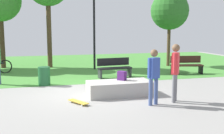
{
  "coord_description": "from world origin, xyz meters",
  "views": [
    {
      "loc": [
        -1.48,
        -9.49,
        2.3
      ],
      "look_at": [
        1.11,
        0.27,
        0.85
      ],
      "focal_mm": 43.28,
      "sensor_mm": 36.0,
      "label": 1
    }
  ],
  "objects_px": {
    "skater_performing_trick": "(175,68)",
    "lamp_post": "(94,21)",
    "skater_watching": "(154,73)",
    "park_bench_far_left": "(186,64)",
    "tree_young_birch": "(170,11)",
    "trash_bin": "(44,76)",
    "park_bench_near_path": "(114,67)",
    "concrete_ledge": "(119,88)",
    "backpack_on_ledge": "(122,76)",
    "skateboard_by_ledge": "(78,102)",
    "tree_leaning_ash": "(0,1)"
  },
  "relations": [
    {
      "from": "backpack_on_ledge",
      "to": "trash_bin",
      "type": "relative_size",
      "value": 0.42
    },
    {
      "from": "skater_watching",
      "to": "trash_bin",
      "type": "height_order",
      "value": "skater_watching"
    },
    {
      "from": "skater_performing_trick",
      "to": "skater_watching",
      "type": "xyz_separation_m",
      "value": [
        -0.79,
        -0.16,
        -0.09
      ]
    },
    {
      "from": "backpack_on_ledge",
      "to": "park_bench_near_path",
      "type": "xyz_separation_m",
      "value": [
        0.59,
        3.18,
        -0.17
      ]
    },
    {
      "from": "concrete_ledge",
      "to": "tree_leaning_ash",
      "type": "bearing_deg",
      "value": 120.5
    },
    {
      "from": "skateboard_by_ledge",
      "to": "tree_leaning_ash",
      "type": "relative_size",
      "value": 0.16
    },
    {
      "from": "skateboard_by_ledge",
      "to": "park_bench_near_path",
      "type": "height_order",
      "value": "park_bench_near_path"
    },
    {
      "from": "concrete_ledge",
      "to": "skateboard_by_ledge",
      "type": "height_order",
      "value": "concrete_ledge"
    },
    {
      "from": "trash_bin",
      "to": "park_bench_far_left",
      "type": "bearing_deg",
      "value": 8.13
    },
    {
      "from": "tree_young_birch",
      "to": "concrete_ledge",
      "type": "bearing_deg",
      "value": -128.39
    },
    {
      "from": "lamp_post",
      "to": "tree_leaning_ash",
      "type": "bearing_deg",
      "value": 159.52
    },
    {
      "from": "skater_performing_trick",
      "to": "lamp_post",
      "type": "relative_size",
      "value": 0.4
    },
    {
      "from": "concrete_ledge",
      "to": "tree_young_birch",
      "type": "bearing_deg",
      "value": 51.61
    },
    {
      "from": "skateboard_by_ledge",
      "to": "park_bench_far_left",
      "type": "distance_m",
      "value": 7.35
    },
    {
      "from": "skater_performing_trick",
      "to": "lamp_post",
      "type": "height_order",
      "value": "lamp_post"
    },
    {
      "from": "skateboard_by_ledge",
      "to": "park_bench_far_left",
      "type": "xyz_separation_m",
      "value": [
        6.08,
        4.11,
        0.42
      ]
    },
    {
      "from": "backpack_on_ledge",
      "to": "skateboard_by_ledge",
      "type": "relative_size",
      "value": 0.4
    },
    {
      "from": "backpack_on_ledge",
      "to": "lamp_post",
      "type": "relative_size",
      "value": 0.07
    },
    {
      "from": "tree_young_birch",
      "to": "tree_leaning_ash",
      "type": "bearing_deg",
      "value": 170.05
    },
    {
      "from": "backpack_on_ledge",
      "to": "tree_leaning_ash",
      "type": "height_order",
      "value": "tree_leaning_ash"
    },
    {
      "from": "skater_watching",
      "to": "tree_leaning_ash",
      "type": "relative_size",
      "value": 0.33
    },
    {
      "from": "skater_performing_trick",
      "to": "tree_leaning_ash",
      "type": "xyz_separation_m",
      "value": [
        -6.18,
        9.32,
        2.75
      ]
    },
    {
      "from": "concrete_ledge",
      "to": "backpack_on_ledge",
      "type": "xyz_separation_m",
      "value": [
        0.15,
        0.17,
        0.4
      ]
    },
    {
      "from": "park_bench_near_path",
      "to": "tree_young_birch",
      "type": "bearing_deg",
      "value": 34.91
    },
    {
      "from": "skater_watching",
      "to": "tree_leaning_ash",
      "type": "bearing_deg",
      "value": 119.62
    },
    {
      "from": "concrete_ledge",
      "to": "skateboard_by_ledge",
      "type": "bearing_deg",
      "value": -154.14
    },
    {
      "from": "backpack_on_ledge",
      "to": "skater_performing_trick",
      "type": "xyz_separation_m",
      "value": [
        1.29,
        -1.45,
        0.43
      ]
    },
    {
      "from": "concrete_ledge",
      "to": "trash_bin",
      "type": "xyz_separation_m",
      "value": [
        -2.49,
        2.36,
        0.13
      ]
    },
    {
      "from": "skateboard_by_ledge",
      "to": "tree_young_birch",
      "type": "relative_size",
      "value": 0.18
    },
    {
      "from": "skater_performing_trick",
      "to": "skater_watching",
      "type": "bearing_deg",
      "value": -168.66
    },
    {
      "from": "skater_performing_trick",
      "to": "lamp_post",
      "type": "distance_m",
      "value": 7.68
    },
    {
      "from": "concrete_ledge",
      "to": "park_bench_far_left",
      "type": "height_order",
      "value": "park_bench_far_left"
    },
    {
      "from": "concrete_ledge",
      "to": "skater_watching",
      "type": "bearing_deg",
      "value": -65.58
    },
    {
      "from": "park_bench_far_left",
      "to": "tree_leaning_ash",
      "type": "bearing_deg",
      "value": 153.26
    },
    {
      "from": "park_bench_far_left",
      "to": "park_bench_near_path",
      "type": "distance_m",
      "value": 3.81
    },
    {
      "from": "park_bench_near_path",
      "to": "lamp_post",
      "type": "height_order",
      "value": "lamp_post"
    },
    {
      "from": "skater_watching",
      "to": "trash_bin",
      "type": "distance_m",
      "value": 4.96
    },
    {
      "from": "backpack_on_ledge",
      "to": "trash_bin",
      "type": "distance_m",
      "value": 3.44
    },
    {
      "from": "tree_young_birch",
      "to": "trash_bin",
      "type": "distance_m",
      "value": 8.99
    },
    {
      "from": "trash_bin",
      "to": "lamp_post",
      "type": "bearing_deg",
      "value": 53.19
    },
    {
      "from": "concrete_ledge",
      "to": "park_bench_far_left",
      "type": "distance_m",
      "value": 5.66
    },
    {
      "from": "skateboard_by_ledge",
      "to": "park_bench_far_left",
      "type": "height_order",
      "value": "park_bench_far_left"
    },
    {
      "from": "park_bench_far_left",
      "to": "tree_young_birch",
      "type": "height_order",
      "value": "tree_young_birch"
    },
    {
      "from": "park_bench_far_left",
      "to": "tree_young_birch",
      "type": "xyz_separation_m",
      "value": [
        0.47,
        2.97,
        2.85
      ]
    },
    {
      "from": "skater_watching",
      "to": "park_bench_far_left",
      "type": "distance_m",
      "value": 6.2
    },
    {
      "from": "skater_performing_trick",
      "to": "park_bench_near_path",
      "type": "relative_size",
      "value": 1.11
    },
    {
      "from": "concrete_ledge",
      "to": "trash_bin",
      "type": "relative_size",
      "value": 2.9
    },
    {
      "from": "park_bench_far_left",
      "to": "skater_watching",
      "type": "bearing_deg",
      "value": -129.08
    },
    {
      "from": "park_bench_far_left",
      "to": "lamp_post",
      "type": "height_order",
      "value": "lamp_post"
    },
    {
      "from": "lamp_post",
      "to": "skater_watching",
      "type": "bearing_deg",
      "value": -87.68
    }
  ]
}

